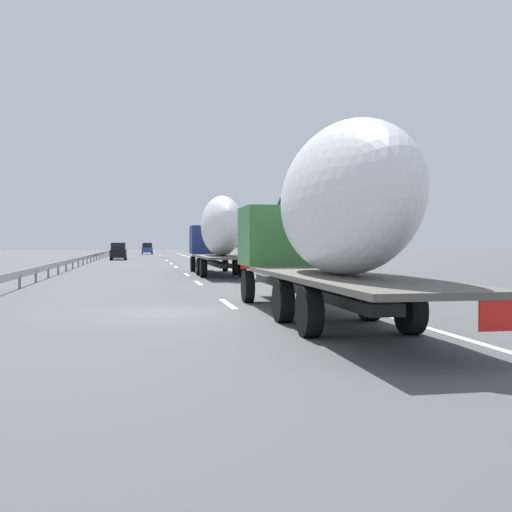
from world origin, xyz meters
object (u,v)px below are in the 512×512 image
car_blue_sedan (147,249)px  road_sign (224,239)px  car_black_suv (118,251)px  truck_trailing (327,215)px  truck_lead (219,232)px  car_red_compact (119,250)px

car_blue_sedan → road_sign: road_sign is taller
car_blue_sedan → car_black_suv: car_blue_sedan is taller
truck_trailing → car_blue_sedan: (95.32, 3.66, -1.63)m
truck_lead → truck_trailing: size_ratio=0.97×
car_blue_sedan → truck_lead: bearing=-177.1°
truck_lead → car_red_compact: 46.78m
car_blue_sedan → car_red_compact: bearing=172.0°
road_sign → truck_trailing: bearing=175.9°
car_red_compact → road_sign: road_sign is taller
car_red_compact → car_blue_sedan: bearing=-8.0°
car_blue_sedan → car_red_compact: 27.41m
truck_lead → truck_trailing: truck_trailing is taller
truck_lead → car_black_suv: size_ratio=2.89×
car_red_compact → road_sign: 27.00m
truck_lead → road_sign: size_ratio=4.09×
car_blue_sedan → car_black_suv: size_ratio=0.86×
truck_lead → car_black_suv: 37.28m
truck_trailing → car_black_suv: truck_trailing is taller
truck_trailing → car_black_suv: (58.58, 7.19, -1.64)m
truck_lead → car_black_suv: (36.55, 7.19, -1.64)m
truck_lead → car_blue_sedan: 73.40m
car_blue_sedan → car_black_suv: 36.92m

